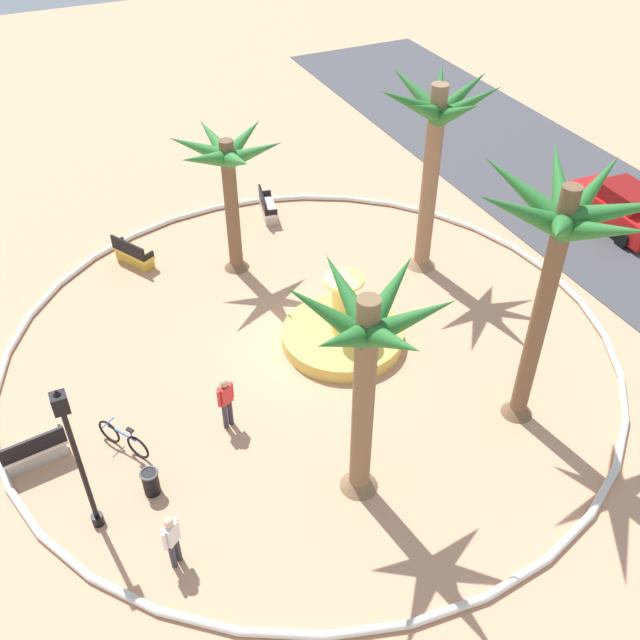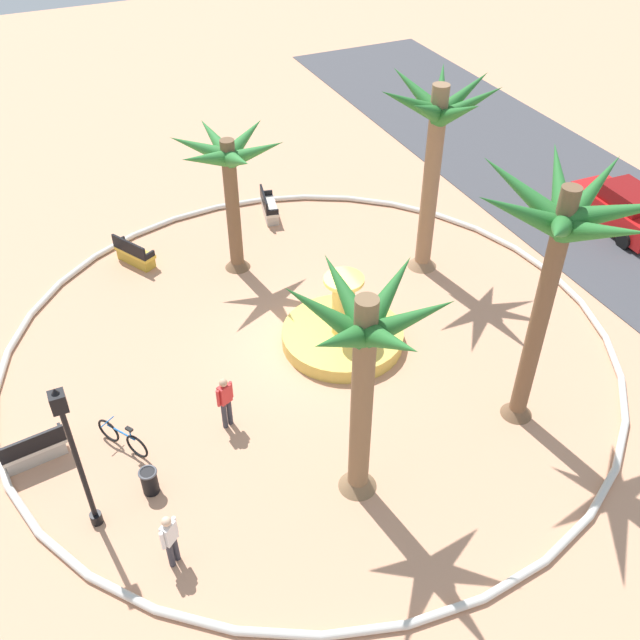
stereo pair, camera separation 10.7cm
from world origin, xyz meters
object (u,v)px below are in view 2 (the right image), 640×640
(palm_tree_near_fountain, at_px, (436,137))
(parked_car_leftmost, at_px, (623,209))
(bicycle_red_frame, at_px, (123,438))
(person_cyclist_helmet, at_px, (170,538))
(bench_west, at_px, (269,209))
(trash_bin, at_px, (149,481))
(palm_tree_by_curb, at_px, (559,243))
(bench_east, at_px, (34,451))
(bench_north, at_px, (135,255))
(palm_tree_far_side, at_px, (229,171))
(lamppost, at_px, (74,450))
(person_cyclist_photo, at_px, (225,400))
(fountain, at_px, (343,334))
(palm_tree_mid_plaza, at_px, (364,355))

(palm_tree_near_fountain, bearing_deg, parked_car_leftmost, 83.99)
(bicycle_red_frame, height_order, person_cyclist_helmet, person_cyclist_helmet)
(bench_west, distance_m, parked_car_leftmost, 13.26)
(trash_bin, bearing_deg, palm_tree_by_curb, 80.75)
(palm_tree_by_curb, xyz_separation_m, bench_east, (-3.75, -12.10, -5.15))
(bench_west, relative_size, bench_north, 1.02)
(bench_east, xyz_separation_m, bicycle_red_frame, (0.54, 2.12, 0.04))
(bicycle_red_frame, bearing_deg, palm_tree_far_side, 140.76)
(parked_car_leftmost, bearing_deg, bench_north, -106.73)
(bench_east, relative_size, person_cyclist_helmet, 1.04)
(bench_west, relative_size, lamppost, 0.38)
(bicycle_red_frame, distance_m, person_cyclist_helmet, 3.80)
(bench_north, distance_m, person_cyclist_photo, 8.66)
(bicycle_red_frame, bearing_deg, person_cyclist_helmet, 4.32)
(fountain, distance_m, palm_tree_by_curb, 7.58)
(person_cyclist_helmet, bearing_deg, palm_tree_near_fountain, 125.02)
(fountain, relative_size, person_cyclist_photo, 2.21)
(palm_tree_near_fountain, height_order, trash_bin, palm_tree_near_fountain)
(palm_tree_near_fountain, distance_m, palm_tree_by_curb, 7.35)
(trash_bin, xyz_separation_m, bicycle_red_frame, (-1.63, -0.29, -0.00))
(lamppost, bearing_deg, bench_north, 162.06)
(palm_tree_by_curb, relative_size, lamppost, 1.64)
(palm_tree_by_curb, height_order, bench_north, palm_tree_by_curb)
(bench_east, bearing_deg, palm_tree_far_side, 128.92)
(fountain, bearing_deg, palm_tree_far_side, -162.98)
(bench_east, height_order, bench_north, same)
(fountain, bearing_deg, palm_tree_by_curb, 32.96)
(lamppost, distance_m, person_cyclist_photo, 4.43)
(parked_car_leftmost, bearing_deg, person_cyclist_helmet, -70.18)
(palm_tree_by_curb, height_order, palm_tree_far_side, palm_tree_by_curb)
(palm_tree_near_fountain, height_order, person_cyclist_photo, palm_tree_near_fountain)
(palm_tree_near_fountain, height_order, palm_tree_far_side, palm_tree_near_fountain)
(bench_west, bearing_deg, lamppost, -37.78)
(trash_bin, height_order, person_cyclist_photo, person_cyclist_photo)
(palm_tree_by_curb, bearing_deg, bicycle_red_frame, -107.84)
(palm_tree_mid_plaza, distance_m, person_cyclist_helmet, 5.77)
(bench_west, bearing_deg, palm_tree_far_side, -39.99)
(palm_tree_far_side, distance_m, bench_west, 4.88)
(bench_east, bearing_deg, parked_car_leftmost, 96.88)
(bicycle_red_frame, bearing_deg, parked_car_leftmost, 99.17)
(fountain, xyz_separation_m, bicycle_red_frame, (1.44, -6.97, 0.05))
(palm_tree_mid_plaza, height_order, bicycle_red_frame, palm_tree_mid_plaza)
(fountain, relative_size, lamppost, 0.84)
(palm_tree_mid_plaza, distance_m, person_cyclist_photo, 5.17)
(bench_north, relative_size, trash_bin, 2.25)
(fountain, xyz_separation_m, parked_car_leftmost, (-1.69, 12.42, 0.45))
(palm_tree_near_fountain, relative_size, lamppost, 1.53)
(palm_tree_near_fountain, height_order, palm_tree_by_curb, palm_tree_by_curb)
(palm_tree_far_side, xyz_separation_m, person_cyclist_helmet, (10.35, -5.10, -2.80))
(palm_tree_mid_plaza, distance_m, lamppost, 6.48)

